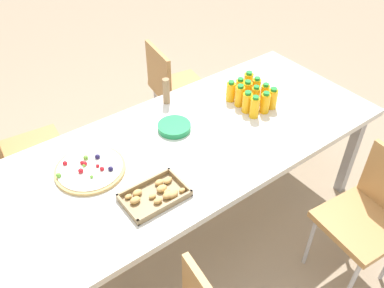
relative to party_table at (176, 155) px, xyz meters
The scene contains 21 objects.
ground_plane 0.68m from the party_table, ahead, with size 12.00×12.00×0.00m, color gray.
party_table is the anchor object (origin of this frame).
chair_near_left 1.04m from the party_table, 123.52° to the right, with size 0.45×0.45×0.83m.
chair_near_right 1.06m from the party_table, 50.68° to the right, with size 0.44×0.44×0.83m.
chair_far_left 1.11m from the party_table, 128.82° to the left, with size 0.44×0.44×0.83m.
juice_bottle_0 0.74m from the party_table, 165.59° to the right, with size 0.06×0.06×0.15m.
juice_bottle_1 0.66m from the party_table, 164.65° to the right, with size 0.06×0.06×0.14m.
juice_bottle_2 0.59m from the party_table, 162.46° to the right, with size 0.06×0.06×0.14m.
juice_bottle_3 0.72m from the party_table, behind, with size 0.06×0.06×0.15m.
juice_bottle_4 0.65m from the party_table, behind, with size 0.06×0.06×0.15m.
juice_bottle_5 0.58m from the party_table, behind, with size 0.06×0.06×0.15m.
juice_bottle_6 0.72m from the party_table, behind, with size 0.05×0.05×0.14m.
juice_bottle_7 0.64m from the party_table, behind, with size 0.05×0.05×0.15m.
juice_bottle_8 0.56m from the party_table, behind, with size 0.06×0.06×0.14m.
juice_bottle_9 0.71m from the party_table, behind, with size 0.06×0.06×0.14m.
juice_bottle_10 0.65m from the party_table, behind, with size 0.06×0.06×0.14m.
juice_bottle_11 0.56m from the party_table, behind, with size 0.06×0.06×0.15m.
fruit_pizza 0.48m from the party_table, 14.14° to the right, with size 0.37×0.37×0.05m.
snack_tray 0.38m from the party_table, 40.38° to the left, with size 0.31×0.20×0.04m.
plate_stack 0.18m from the party_table, 122.30° to the right, with size 0.19×0.19×0.03m.
cardboard_tube 0.47m from the party_table, 117.74° to the right, with size 0.04×0.04×0.17m, color #9E7A56.
Camera 1 is at (0.95, 1.41, 2.19)m, focal length 37.78 mm.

